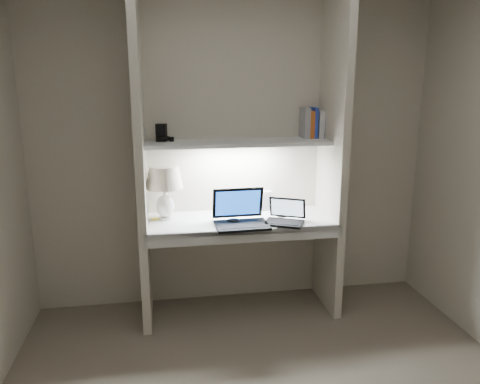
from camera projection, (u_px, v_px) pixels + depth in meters
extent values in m
cube|color=beige|center=(234.00, 152.00, 3.77)|extent=(3.20, 0.01, 2.50)
cube|color=beige|center=(141.00, 160.00, 3.39)|extent=(0.06, 0.55, 2.50)
cube|color=beige|center=(332.00, 155.00, 3.62)|extent=(0.06, 0.55, 2.50)
cube|color=white|center=(240.00, 221.00, 3.62)|extent=(1.40, 0.55, 0.04)
cube|color=silver|center=(246.00, 236.00, 3.38)|extent=(1.46, 0.03, 0.10)
cube|color=silver|center=(238.00, 143.00, 3.57)|extent=(1.40, 0.36, 0.03)
cube|color=white|center=(238.00, 146.00, 3.58)|extent=(0.60, 0.04, 0.02)
cylinder|color=white|center=(166.00, 218.00, 3.61)|extent=(0.10, 0.10, 0.02)
ellipsoid|color=white|center=(165.00, 206.00, 3.59)|extent=(0.14, 0.14, 0.18)
cylinder|color=white|center=(165.00, 193.00, 3.57)|extent=(0.02, 0.02, 0.08)
sphere|color=#FFD899|center=(164.00, 183.00, 3.55)|extent=(0.04, 0.04, 0.04)
cube|color=black|center=(242.00, 225.00, 3.43)|extent=(0.39, 0.28, 0.02)
cube|color=black|center=(242.00, 224.00, 3.43)|extent=(0.33, 0.20, 0.00)
cube|color=black|center=(238.00, 203.00, 3.55)|extent=(0.39, 0.08, 0.24)
cube|color=blue|center=(238.00, 203.00, 3.55)|extent=(0.34, 0.06, 0.20)
cube|color=black|center=(284.00, 223.00, 3.48)|extent=(0.33, 0.30, 0.02)
cube|color=black|center=(284.00, 222.00, 3.48)|extent=(0.27, 0.23, 0.00)
cube|color=black|center=(287.00, 208.00, 3.57)|extent=(0.27, 0.17, 0.16)
cube|color=#CFE7FF|center=(287.00, 208.00, 3.57)|extent=(0.24, 0.15, 0.13)
cube|color=silver|center=(264.00, 200.00, 3.86)|extent=(0.12, 0.09, 0.16)
ellipsoid|color=black|center=(233.00, 221.00, 3.50)|extent=(0.11, 0.08, 0.04)
torus|color=black|center=(284.00, 215.00, 3.71)|extent=(0.12, 0.12, 0.01)
cube|color=yellow|center=(156.00, 219.00, 3.61)|extent=(0.08, 0.08, 0.00)
cube|color=silver|center=(328.00, 124.00, 3.75)|extent=(0.04, 0.16, 0.21)
cube|color=#2C2493|center=(324.00, 122.00, 3.74)|extent=(0.04, 0.16, 0.24)
cube|color=silver|center=(319.00, 124.00, 3.74)|extent=(0.04, 0.16, 0.21)
cube|color=#2941B4|center=(313.00, 123.00, 3.73)|extent=(0.03, 0.16, 0.24)
cube|color=#C2571B|center=(310.00, 124.00, 3.73)|extent=(0.04, 0.16, 0.21)
cube|color=#9E9DA2|center=(305.00, 123.00, 3.72)|extent=(0.04, 0.16, 0.24)
cube|color=black|center=(161.00, 133.00, 3.52)|extent=(0.09, 0.07, 0.13)
ellipsoid|color=black|center=(164.00, 138.00, 3.51)|extent=(0.13, 0.11, 0.05)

